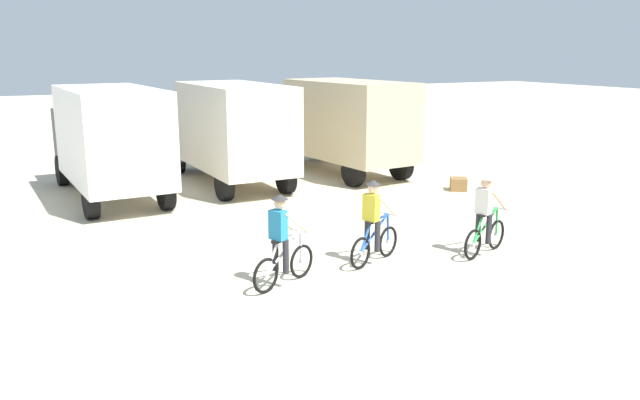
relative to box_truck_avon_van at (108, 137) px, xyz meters
name	(u,v)px	position (x,y,z in m)	size (l,w,h in m)	color
ground_plane	(397,302)	(3.10, -10.94, -1.87)	(120.00, 120.00, 0.00)	beige
box_truck_avon_van	(108,137)	(0.00, 0.00, 0.00)	(2.66, 6.84, 3.35)	white
box_truck_cream_rv	(229,128)	(3.94, 0.39, 0.00)	(2.49, 6.79, 3.35)	beige
box_truck_tan_camper	(340,122)	(8.19, 0.44, 0.00)	(3.03, 6.95, 3.35)	#CCB78E
cyclist_orange_shirt	(282,244)	(1.60, -9.25, -1.03)	(1.59, 0.84, 1.82)	black
cyclist_cowboy_hat	(374,225)	(3.86, -8.90, -1.03)	(1.60, 0.82, 1.82)	black
cyclist_near_camera	(485,218)	(6.33, -9.52, -1.03)	(1.65, 0.74, 1.82)	black
supply_crate	(458,184)	(10.11, -4.00, -1.67)	(0.52, 0.56, 0.40)	olive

